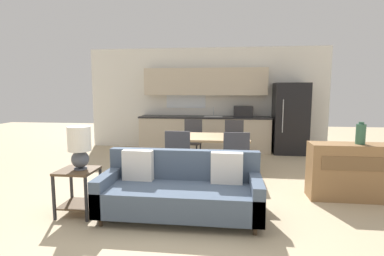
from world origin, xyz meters
TOP-DOWN VIEW (x-y plane):
  - ground_plane at (0.00, 0.00)m, footprint 20.00×20.00m
  - wall_back at (-0.01, 4.63)m, footprint 6.40×0.07m
  - kitchen_counter at (0.02, 4.33)m, footprint 3.40×0.65m
  - refrigerator at (2.15, 4.21)m, footprint 0.81×0.77m
  - dining_table at (0.29, 2.04)m, footprint 1.44×0.95m
  - couch at (0.04, 0.12)m, footprint 1.99×0.80m
  - side_table at (-1.28, 0.01)m, footprint 0.46×0.46m
  - table_lamp at (-1.24, 0.04)m, footprint 0.29×0.29m
  - credenza at (2.38, 1.00)m, footprint 1.13×0.40m
  - vase at (2.50, 0.99)m, footprint 0.13×0.13m
  - dining_chair_near_left at (-0.17, 1.23)m, footprint 0.43×0.43m
  - dining_chair_far_right at (0.75, 2.84)m, footprint 0.42×0.42m
  - dining_chair_near_right at (0.75, 1.19)m, footprint 0.43×0.43m
  - dining_chair_far_left at (-0.16, 2.91)m, footprint 0.48×0.48m

SIDE VIEW (x-z plane):
  - ground_plane at x=0.00m, z-range 0.00..0.00m
  - couch at x=0.04m, z-range -0.08..0.73m
  - side_table at x=-1.28m, z-range 0.10..0.69m
  - credenza at x=2.38m, z-range 0.00..0.82m
  - dining_chair_near_left at x=-0.17m, z-range 0.05..1.00m
  - dining_chair_far_right at x=0.75m, z-range 0.05..1.00m
  - dining_chair_near_right at x=0.75m, z-range 0.05..1.00m
  - dining_chair_far_left at x=-0.16m, z-range 0.05..1.00m
  - dining_table at x=0.29m, z-range 0.30..1.04m
  - kitchen_counter at x=0.02m, z-range -0.23..1.92m
  - refrigerator at x=2.15m, z-range 0.00..1.76m
  - table_lamp at x=-1.24m, z-range 0.62..1.17m
  - vase at x=2.50m, z-range 0.81..1.13m
  - wall_back at x=-0.01m, z-range 0.00..2.70m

